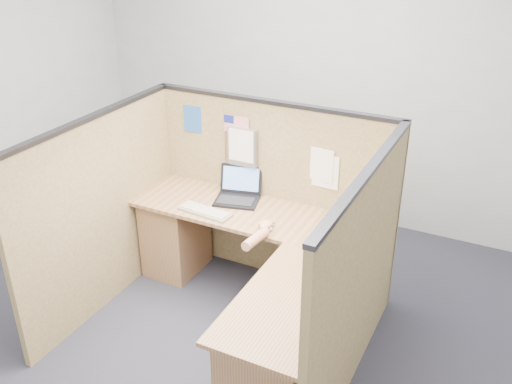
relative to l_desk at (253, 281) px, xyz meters
The scene contains 13 objects.
floor 0.52m from the l_desk, 122.80° to the right, with size 5.00×5.00×0.00m, color #1F202C.
wall_back 2.22m from the l_desk, 95.35° to the left, with size 5.00×5.00×0.00m, color #A8ABAE.
cubicle_partitions 0.44m from the l_desk, 142.47° to the left, with size 2.06×1.83×1.53m.
l_desk is the anchor object (origin of this frame).
laptop 0.78m from the l_desk, 125.44° to the left, with size 0.39×0.40×0.24m.
keyboard 0.66m from the l_desk, 157.83° to the left, with size 0.44×0.18×0.03m.
mouse 0.41m from the l_desk, 87.04° to the left, with size 0.11×0.07×0.04m, color silver.
hand_forearm 0.38m from the l_desk, 69.16° to the left, with size 0.11×0.38×0.08m.
blue_poster 1.43m from the l_desk, 142.57° to the left, with size 0.17×0.00×0.22m, color #2356A0.
american_flag 1.23m from the l_desk, 127.30° to the left, with size 0.22×0.01×0.38m.
file_holder 1.08m from the l_desk, 122.98° to the left, with size 0.25×0.05×0.32m.
paper_left 0.98m from the l_desk, 68.89° to the left, with size 0.21×0.00×0.27m, color white.
paper_right 1.00m from the l_desk, 71.87° to the left, with size 0.21×0.00×0.26m, color white.
Camera 1 is at (1.73, -2.76, 2.82)m, focal length 40.00 mm.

